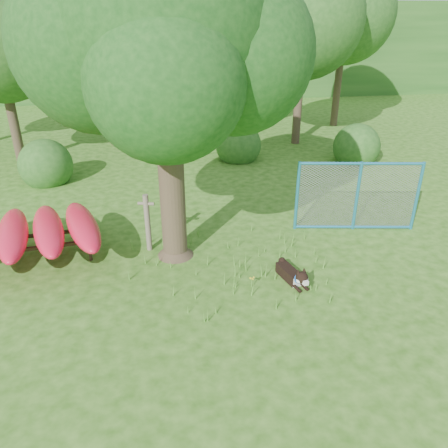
{
  "coord_description": "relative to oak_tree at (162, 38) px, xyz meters",
  "views": [
    {
      "loc": [
        -1.18,
        -7.6,
        5.34
      ],
      "look_at": [
        0.2,
        1.2,
        1.0
      ],
      "focal_mm": 35.0,
      "sensor_mm": 36.0,
      "label": 1
    }
  ],
  "objects": [
    {
      "name": "wooden_post",
      "position": [
        -0.6,
        0.33,
        -4.1
      ],
      "size": [
        0.4,
        0.18,
        1.47
      ],
      "rotation": [
        0.0,
        0.0,
        -0.26
      ],
      "color": "#625849",
      "rests_on": "ground"
    },
    {
      "name": "shrub_mid",
      "position": [
        2.94,
        7.24,
        -4.87
      ],
      "size": [
        1.8,
        1.8,
        1.8
      ],
      "primitive_type": "sphere",
      "color": "#21511A",
      "rests_on": "ground"
    },
    {
      "name": "oak_tree",
      "position": [
        0.0,
        0.0,
        0.0
      ],
      "size": [
        6.0,
        5.34,
        7.31
      ],
      "rotation": [
        0.0,
        0.0,
        -0.42
      ],
      "color": "#382B1E",
      "rests_on": "ground"
    },
    {
      "name": "bg_tree_c",
      "position": [
        2.44,
        11.24,
        -0.77
      ],
      "size": [
        4.0,
        4.0,
        6.12
      ],
      "color": "#382B1E",
      "rests_on": "ground"
    },
    {
      "name": "ground",
      "position": [
        0.94,
        -1.76,
        -4.87
      ],
      "size": [
        80.0,
        80.0,
        0.0
      ],
      "primitive_type": "plane",
      "color": "#265511",
      "rests_on": "ground"
    },
    {
      "name": "fence_section",
      "position": [
        4.89,
        0.63,
        -3.92
      ],
      "size": [
        3.22,
        0.61,
        3.17
      ],
      "rotation": [
        0.0,
        0.0,
        -0.16
      ],
      "color": "teal",
      "rests_on": "ground"
    },
    {
      "name": "kayak_rack",
      "position": [
        -3.26,
        0.2,
        -4.11
      ],
      "size": [
        3.62,
        3.22,
        1.0
      ],
      "rotation": [
        0.0,
        0.0,
        0.12
      ],
      "color": "black",
      "rests_on": "ground"
    },
    {
      "name": "bg_tree_b",
      "position": [
        -2.06,
        10.24,
        0.74
      ],
      "size": [
        5.2,
        5.2,
        8.22
      ],
      "color": "#382B1E",
      "rests_on": "ground"
    },
    {
      "name": "bg_tree_d",
      "position": [
        5.94,
        9.24,
        0.21
      ],
      "size": [
        4.8,
        4.8,
        7.5
      ],
      "color": "#382B1E",
      "rests_on": "ground"
    },
    {
      "name": "shrub_right",
      "position": [
        7.44,
        6.24,
        -4.87
      ],
      "size": [
        1.8,
        1.8,
        1.8
      ],
      "primitive_type": "sphere",
      "color": "#21511A",
      "rests_on": "ground"
    },
    {
      "name": "wooded_hillside",
      "position": [
        0.94,
        26.24,
        -1.87
      ],
      "size": [
        80.0,
        12.0,
        6.0
      ],
      "primitive_type": "cube",
      "color": "#21511A",
      "rests_on": "ground"
    },
    {
      "name": "husky_dog",
      "position": [
        2.5,
        -1.65,
        -4.69
      ],
      "size": [
        0.51,
        1.15,
        0.52
      ],
      "rotation": [
        0.0,
        0.0,
        0.27
      ],
      "color": "black",
      "rests_on": "ground"
    },
    {
      "name": "shrub_left",
      "position": [
        -4.06,
        5.74,
        -4.87
      ],
      "size": [
        1.8,
        1.8,
        1.8
      ],
      "primitive_type": "sphere",
      "color": "#21511A",
      "rests_on": "ground"
    },
    {
      "name": "bg_tree_e",
      "position": [
        8.94,
        12.24,
        0.36
      ],
      "size": [
        4.6,
        4.6,
        7.55
      ],
      "color": "#382B1E",
      "rests_on": "ground"
    },
    {
      "name": "wildflower_clump",
      "position": [
        1.57,
        -1.69,
        -4.67
      ],
      "size": [
        0.11,
        0.11,
        0.25
      ],
      "rotation": [
        0.0,
        0.0,
        -0.14
      ],
      "color": "#559430",
      "rests_on": "ground"
    }
  ]
}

